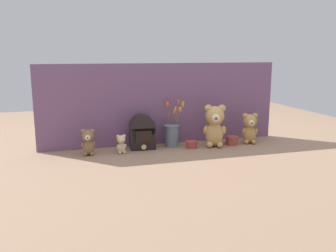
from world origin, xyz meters
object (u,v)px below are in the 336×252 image
object	(u,v)px
teddy_bear_large	(215,125)
decorative_tin_tall	(232,140)
teddy_bear_small	(88,141)
flower_vase	(172,133)
teddy_bear_medium	(250,128)
vintage_radio	(142,132)
decorative_tin_short	(192,144)
teddy_bear_tiny	(121,144)

from	to	relation	value
teddy_bear_large	decorative_tin_tall	distance (m)	0.19
teddy_bear_small	flower_vase	distance (m)	0.59
teddy_bear_medium	flower_vase	size ratio (longest dim) A/B	0.67
teddy_bear_medium	vintage_radio	world-z (taller)	vintage_radio
teddy_bear_medium	decorative_tin_tall	world-z (taller)	teddy_bear_medium
vintage_radio	teddy_bear_medium	bearing A→B (deg)	-4.36
flower_vase	teddy_bear_small	bearing A→B (deg)	-173.89
teddy_bear_large	teddy_bear_small	world-z (taller)	teddy_bear_large
teddy_bear_large	decorative_tin_short	bearing A→B (deg)	177.20
teddy_bear_medium	decorative_tin_tall	size ratio (longest dim) A/B	2.37
decorative_tin_short	teddy_bear_large	bearing A→B (deg)	-2.80
teddy_bear_large	decorative_tin_short	distance (m)	0.21
teddy_bear_tiny	decorative_tin_tall	size ratio (longest dim) A/B	1.34
teddy_bear_medium	decorative_tin_short	size ratio (longest dim) A/B	2.62
teddy_bear_small	teddy_bear_tiny	world-z (taller)	teddy_bear_small
teddy_bear_small	decorative_tin_short	distance (m)	0.71
flower_vase	decorative_tin_tall	size ratio (longest dim) A/B	3.52
teddy_bear_large	teddy_bear_medium	bearing A→B (deg)	2.71
teddy_bear_medium	flower_vase	world-z (taller)	flower_vase
teddy_bear_tiny	vintage_radio	xyz separation A→B (m)	(0.16, 0.07, 0.05)
teddy_bear_small	teddy_bear_tiny	bearing A→B (deg)	-5.50
teddy_bear_large	teddy_bear_tiny	bearing A→B (deg)	179.87
vintage_radio	flower_vase	bearing A→B (deg)	2.86
vintage_radio	decorative_tin_short	xyz separation A→B (m)	(0.34, -0.07, -0.09)
teddy_bear_large	decorative_tin_tall	world-z (taller)	teddy_bear_large
teddy_bear_small	teddy_bear_large	bearing A→B (deg)	-1.43
decorative_tin_short	teddy_bear_small	bearing A→B (deg)	178.89
decorative_tin_short	decorative_tin_tall	bearing A→B (deg)	0.53
teddy_bear_large	vintage_radio	distance (m)	0.51
teddy_bear_tiny	decorative_tin_short	distance (m)	0.50
teddy_bear_tiny	flower_vase	size ratio (longest dim) A/B	0.38
decorative_tin_tall	flower_vase	bearing A→B (deg)	170.36
vintage_radio	decorative_tin_short	bearing A→B (deg)	-10.99
teddy_bear_large	decorative_tin_short	size ratio (longest dim) A/B	3.51
flower_vase	decorative_tin_tall	bearing A→B (deg)	-9.64
teddy_bear_tiny	decorative_tin_short	world-z (taller)	teddy_bear_tiny
teddy_bear_tiny	decorative_tin_tall	bearing A→B (deg)	0.68
decorative_tin_tall	teddy_bear_medium	bearing A→B (deg)	0.97
teddy_bear_large	flower_vase	size ratio (longest dim) A/B	0.90
decorative_tin_short	teddy_bear_medium	bearing A→B (deg)	0.67
vintage_radio	decorative_tin_short	world-z (taller)	vintage_radio
decorative_tin_tall	vintage_radio	bearing A→B (deg)	174.49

